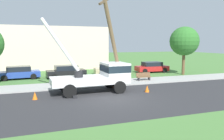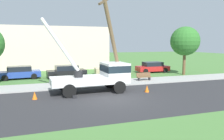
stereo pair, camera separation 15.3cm
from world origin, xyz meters
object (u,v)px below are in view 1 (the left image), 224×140
(leaning_utility_pole, at_px, (113,40))
(parked_sedan_red, at_px, (152,67))
(utility_truck, at_px, (100,75))
(parked_sedan_tan, at_px, (112,69))
(traffic_cone_ahead, at_px, (147,89))
(parked_sedan_black, at_px, (66,71))
(roadside_tree_far, at_px, (184,41))
(traffic_cone_behind, at_px, (35,96))
(parked_sedan_blue, at_px, (19,73))
(park_bench, at_px, (144,77))
(traffic_cone_curbside, at_px, (115,85))

(leaning_utility_pole, bearing_deg, parked_sedan_red, 45.18)
(utility_truck, xyz_separation_m, parked_sedan_tan, (4.00, 8.78, -0.70))
(traffic_cone_ahead, distance_m, parked_sedan_black, 11.07)
(parked_sedan_tan, xyz_separation_m, parked_sedan_red, (5.87, 0.33, 0.00))
(traffic_cone_ahead, relative_size, parked_sedan_tan, 0.12)
(parked_sedan_red, distance_m, roadside_tree_far, 5.42)
(traffic_cone_behind, distance_m, parked_sedan_blue, 10.09)
(traffic_cone_ahead, bearing_deg, parked_sedan_black, 118.87)
(leaning_utility_pole, distance_m, parked_sedan_tan, 9.45)
(parked_sedan_blue, relative_size, park_bench, 2.85)
(utility_truck, relative_size, park_bench, 4.28)
(traffic_cone_behind, bearing_deg, parked_sedan_tan, 47.15)
(park_bench, xyz_separation_m, roadside_tree_far, (6.93, 2.72, 3.73))
(traffic_cone_curbside, height_order, parked_sedan_blue, parked_sedan_blue)
(parked_sedan_tan, relative_size, parked_sedan_red, 1.02)
(leaning_utility_pole, bearing_deg, parked_sedan_tan, 71.84)
(leaning_utility_pole, height_order, traffic_cone_curbside, leaning_utility_pole)
(traffic_cone_curbside, bearing_deg, park_bench, 28.82)
(parked_sedan_red, bearing_deg, parked_sedan_black, -175.78)
(leaning_utility_pole, relative_size, traffic_cone_ahead, 14.89)
(parked_sedan_blue, relative_size, roadside_tree_far, 0.76)
(traffic_cone_curbside, relative_size, parked_sedan_black, 0.12)
(parked_sedan_blue, bearing_deg, parked_sedan_tan, -0.71)
(traffic_cone_ahead, distance_m, parked_sedan_blue, 14.71)
(roadside_tree_far, bearing_deg, park_bench, -158.55)
(parked_sedan_red, relative_size, roadside_tree_far, 0.74)
(park_bench, height_order, roadside_tree_far, roadside_tree_far)
(traffic_cone_behind, bearing_deg, utility_truck, 11.20)
(roadside_tree_far, bearing_deg, traffic_cone_ahead, -140.57)
(traffic_cone_curbside, xyz_separation_m, parked_sedan_black, (-3.41, 7.22, 0.43))
(parked_sedan_black, bearing_deg, parked_sedan_tan, 5.22)
(parked_sedan_blue, height_order, roadside_tree_far, roadside_tree_far)
(utility_truck, relative_size, traffic_cone_curbside, 12.23)
(utility_truck, height_order, traffic_cone_behind, utility_truck)
(parked_sedan_tan, bearing_deg, roadside_tree_far, -18.21)
(traffic_cone_behind, relative_size, parked_sedan_tan, 0.12)
(traffic_cone_ahead, bearing_deg, park_bench, 66.18)
(leaning_utility_pole, distance_m, traffic_cone_curbside, 4.03)
(traffic_cone_curbside, distance_m, roadside_tree_far, 12.60)
(parked_sedan_tan, xyz_separation_m, park_bench, (1.66, -5.55, -0.25))
(parked_sedan_blue, distance_m, parked_sedan_red, 16.72)
(traffic_cone_behind, bearing_deg, roadside_tree_far, 21.52)
(parked_sedan_black, bearing_deg, traffic_cone_ahead, -61.13)
(traffic_cone_behind, distance_m, traffic_cone_curbside, 7.05)
(parked_sedan_red, bearing_deg, traffic_cone_behind, -145.91)
(park_bench, distance_m, roadside_tree_far, 8.32)
(parked_sedan_black, bearing_deg, leaning_utility_pole, -68.86)
(utility_truck, distance_m, leaning_utility_pole, 3.15)
(traffic_cone_behind, height_order, parked_sedan_black, parked_sedan_black)
(traffic_cone_ahead, xyz_separation_m, traffic_cone_behind, (-8.68, 0.43, 0.00))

